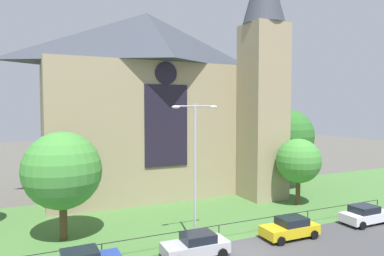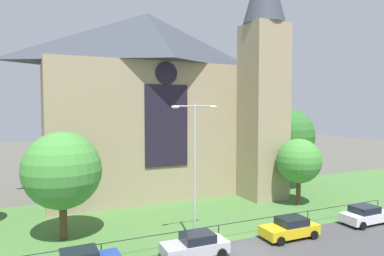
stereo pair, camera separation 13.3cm
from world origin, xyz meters
name	(u,v)px [view 1 (the left image)]	position (x,y,z in m)	size (l,w,h in m)	color
ground	(186,211)	(0.00, 10.00, 0.00)	(160.00, 160.00, 0.00)	#56544C
grass_verge	(195,217)	(0.00, 8.00, 0.00)	(120.00, 20.00, 0.01)	#477538
church_building	(156,100)	(0.08, 18.54, 10.27)	(23.20, 16.20, 26.00)	tan
iron_railing	(219,227)	(-0.70, 2.50, 0.98)	(32.93, 0.07, 1.13)	black
tree_right_far	(287,136)	(14.22, 13.17, 6.18)	(6.15, 6.15, 9.30)	#423021
tree_right_near	(298,161)	(10.77, 7.33, 4.32)	(4.31, 4.31, 6.50)	#4C3823
tree_left_near	(62,171)	(-10.74, 7.31, 4.99)	(5.54, 5.54, 7.78)	#4C3823
streetlamp_near	(195,158)	(-2.62, 2.40, 6.07)	(3.37, 0.26, 9.76)	#B2B2B7
parked_car_silver	(196,245)	(-3.35, 0.72, 0.74)	(4.24, 2.10, 1.51)	#B7B7BC
parked_car_yellow	(290,228)	(4.24, 0.77, 0.74)	(4.22, 2.07, 1.51)	gold
parked_car_white	(365,215)	(11.93, 0.68, 0.74)	(4.20, 2.02, 1.51)	silver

